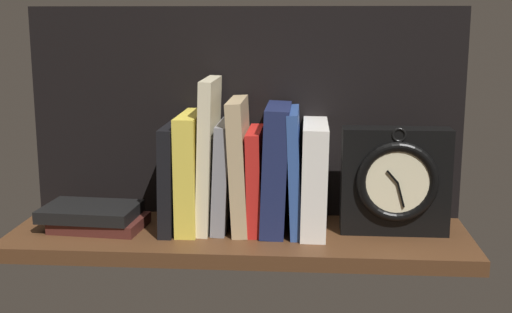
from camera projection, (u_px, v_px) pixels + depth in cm
name	position (u px, v px, depth cm)	size (l,w,h in cm)	color
ground_plane	(239.00, 238.00, 116.43)	(78.40, 23.77, 2.50)	#4C2D19
back_panel	(245.00, 113.00, 123.37)	(78.40, 1.20, 37.98)	black
book_black_skeptic	(173.00, 175.00, 117.54)	(2.26, 16.22, 18.21)	black
book_yellow_seinlanguage	(191.00, 171.00, 117.13)	(3.48, 15.33, 19.94)	gold
book_cream_twain	(209.00, 154.00, 116.29)	(2.12, 13.75, 25.94)	beige
book_gray_chess	(224.00, 175.00, 116.85)	(2.41, 12.75, 18.52)	gray
book_tan_shortstories	(240.00, 165.00, 116.24)	(2.61, 14.01, 22.48)	tan
book_red_requiem	(256.00, 179.00, 116.55)	(2.30, 13.48, 17.37)	red
book_navy_bierce	(276.00, 168.00, 115.87)	(4.02, 14.90, 21.46)	#192147
book_blue_modern	(295.00, 170.00, 115.69)	(1.84, 15.05, 20.84)	#2D4C8E
book_white_catcher	(314.00, 177.00, 115.68)	(4.16, 16.61, 18.56)	silver
framed_clock	(395.00, 181.00, 113.41)	(18.03, 6.34, 18.53)	black
book_stack_side	(95.00, 216.00, 117.80)	(17.99, 12.02, 4.00)	#471E19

